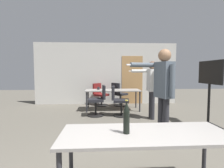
# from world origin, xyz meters

# --- Properties ---
(back_wall) EXTENTS (6.04, 0.12, 2.60)m
(back_wall) POSITION_xyz_m (0.03, 6.00, 1.29)
(back_wall) COLOR beige
(back_wall) RESTS_ON ground_plane
(conference_table_near) EXTENTS (1.81, 0.70, 0.73)m
(conference_table_near) POSITION_xyz_m (0.25, 0.30, 0.66)
(conference_table_near) COLOR gray
(conference_table_near) RESTS_ON ground_plane
(conference_table_far) EXTENTS (1.94, 0.80, 0.73)m
(conference_table_far) POSITION_xyz_m (0.19, 4.73, 0.67)
(conference_table_far) COLOR gray
(conference_table_far) RESTS_ON ground_plane
(tv_screen) EXTENTS (0.44, 0.93, 1.66)m
(tv_screen) POSITION_xyz_m (2.47, 2.68, 1.00)
(tv_screen) COLOR black
(tv_screen) RESTS_ON ground_plane
(person_center_tall) EXTENTS (0.76, 0.58, 1.68)m
(person_center_tall) POSITION_xyz_m (1.23, 3.48, 1.03)
(person_center_tall) COLOR #28282D
(person_center_tall) RESTS_ON ground_plane
(person_far_watching) EXTENTS (0.89, 0.55, 1.82)m
(person_far_watching) POSITION_xyz_m (0.97, 1.79, 1.12)
(person_far_watching) COLOR #28282D
(person_far_watching) RESTS_ON ground_plane
(office_chair_near_pushed) EXTENTS (0.57, 0.52, 0.96)m
(office_chair_near_pushed) POSITION_xyz_m (-0.33, 3.93, 0.46)
(office_chair_near_pushed) COLOR black
(office_chair_near_pushed) RESTS_ON ground_plane
(office_chair_side_rolled) EXTENTS (0.69, 0.68, 0.90)m
(office_chair_side_rolled) POSITION_xyz_m (-0.28, 5.62, 0.41)
(office_chair_side_rolled) COLOR black
(office_chair_side_rolled) RESTS_ON ground_plane
(office_chair_mid_tucked) EXTENTS (0.58, 0.52, 0.94)m
(office_chair_mid_tucked) POSITION_xyz_m (0.32, 3.86, 0.44)
(office_chair_mid_tucked) COLOR black
(office_chair_mid_tucked) RESTS_ON ground_plane
(office_chair_far_right) EXTENTS (0.69, 0.68, 0.94)m
(office_chair_far_right) POSITION_xyz_m (0.48, 5.43, 0.44)
(office_chair_far_right) COLOR black
(office_chair_far_right) RESTS_ON ground_plane
(beer_bottle) EXTENTS (0.07, 0.07, 0.36)m
(beer_bottle) POSITION_xyz_m (0.04, 0.29, 0.90)
(beer_bottle) COLOR black
(beer_bottle) RESTS_ON conference_table_near
(drink_cup) EXTENTS (0.09, 0.09, 0.10)m
(drink_cup) POSITION_xyz_m (-0.33, 4.81, 0.78)
(drink_cup) COLOR #232328
(drink_cup) RESTS_ON conference_table_far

